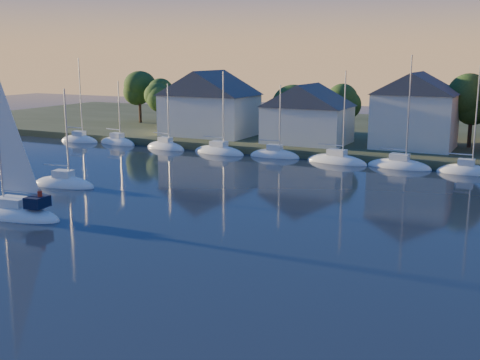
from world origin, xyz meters
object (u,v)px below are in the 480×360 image
Objects in this scene: clubhouse_west at (209,102)px; hero_sailboat at (15,210)px; clubhouse_centre at (308,113)px; clubhouse_east at (415,110)px; drifting_sailboat_left at (64,185)px.

clubhouse_west is 45.47m from hero_sailboat.
clubhouse_centre is 14.17m from clubhouse_east.
clubhouse_east is 44.90m from drifting_sailboat_left.
clubhouse_east reaches higher than drifting_sailboat_left.
clubhouse_west is at bearing 84.62° from drifting_sailboat_left.
hero_sailboat reaches higher than clubhouse_centre.
hero_sailboat is (7.08, -44.60, -5.35)m from clubhouse_west.
hero_sailboat reaches higher than clubhouse_east.
clubhouse_west is 1.30× the size of clubhouse_east.
drifting_sailboat_left is (-27.57, -34.94, -5.90)m from clubhouse_east.
clubhouse_east is at bearing 42.25° from drifting_sailboat_left.
hero_sailboat is (-22.92, -45.60, -5.41)m from clubhouse_east.
drifting_sailboat_left is at bearing -85.90° from clubhouse_west.
clubhouse_east is 51.32m from hero_sailboat.
clubhouse_west is 16.05m from clubhouse_centre.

